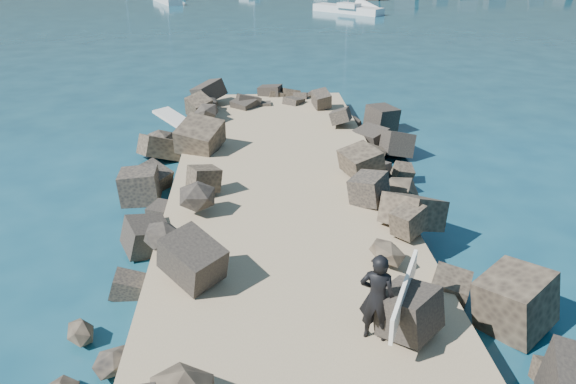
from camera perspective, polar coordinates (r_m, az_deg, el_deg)
name	(u,v)px	position (r m, az deg, el deg)	size (l,w,h in m)	color
ground	(285,229)	(14.35, -0.26, -3.77)	(800.00, 800.00, 0.00)	#0F384C
jetty	(291,260)	(12.47, 0.31, -6.94)	(6.00, 26.00, 0.60)	#8C7759
riprap_left	(161,245)	(12.95, -12.81, -5.30)	(2.60, 22.00, 1.00)	black
riprap_right	(415,237)	(13.29, 12.76, -4.47)	(2.60, 22.00, 1.00)	black
surfboard_resting	(185,129)	(18.78, -10.39, 6.35)	(0.66, 2.64, 0.09)	silver
surfer_with_board	(381,297)	(9.53, 9.41, -10.47)	(1.25, 1.84, 1.62)	black
sailboat_c	(348,9)	(55.78, 6.10, 17.98)	(6.20, 6.13, 8.61)	silver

